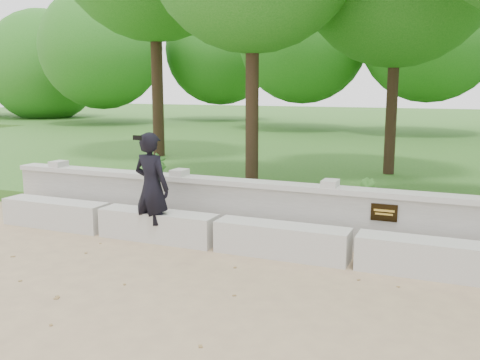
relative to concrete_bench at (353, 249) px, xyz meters
The scene contains 7 objects.
ground 1.91m from the concrete_bench, 90.00° to the right, with size 80.00×80.00×0.00m, color tan.
lawn 12.10m from the concrete_bench, 90.00° to the left, with size 40.00×22.00×0.25m, color #285F1D.
concrete_bench is the anchor object (origin of this frame).
parapet_wall 0.74m from the concrete_bench, 89.99° to the left, with size 12.50×0.35×0.90m.
man_main 3.09m from the concrete_bench, behind, with size 0.67×0.60×1.68m.
shrub_a 5.47m from the concrete_bench, 149.18° to the left, with size 0.36×0.24×0.69m, color #377227.
shrub_b 1.48m from the concrete_bench, 94.80° to the left, with size 0.37×0.30×0.67m, color #377227.
Camera 1 is at (1.26, -4.94, 2.37)m, focal length 40.00 mm.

